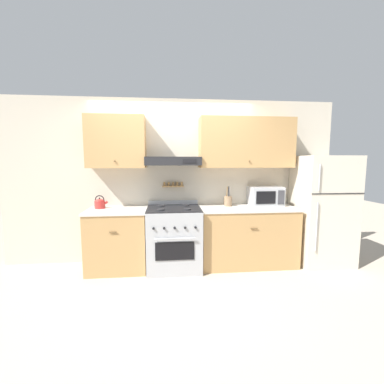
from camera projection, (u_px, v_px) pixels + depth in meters
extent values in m
plane|color=#B2A38E|center=(175.00, 276.00, 3.59)|extent=(16.00, 16.00, 0.00)
cube|color=beige|center=(173.00, 181.00, 4.11)|extent=(5.20, 0.08, 2.55)
cube|color=tan|center=(116.00, 142.00, 3.75)|extent=(0.84, 0.33, 0.75)
sphere|color=brown|center=(115.00, 161.00, 3.61)|extent=(0.02, 0.02, 0.02)
cube|color=tan|center=(246.00, 143.00, 3.94)|extent=(1.45, 0.33, 0.75)
sphere|color=brown|center=(250.00, 161.00, 3.80)|extent=(0.02, 0.02, 0.02)
cube|color=#232326|center=(173.00, 161.00, 3.85)|extent=(0.83, 0.37, 0.13)
cube|color=black|center=(190.00, 161.00, 3.68)|extent=(0.20, 0.01, 0.06)
cube|color=tan|center=(173.00, 186.00, 4.04)|extent=(0.34, 0.07, 0.02)
cylinder|color=olive|center=(164.00, 184.00, 4.02)|extent=(0.03, 0.03, 0.06)
cylinder|color=olive|center=(169.00, 184.00, 4.02)|extent=(0.03, 0.03, 0.06)
cylinder|color=olive|center=(173.00, 184.00, 4.03)|extent=(0.03, 0.03, 0.06)
cylinder|color=olive|center=(177.00, 184.00, 4.04)|extent=(0.03, 0.03, 0.06)
cylinder|color=olive|center=(182.00, 184.00, 4.04)|extent=(0.03, 0.03, 0.06)
cube|color=tan|center=(118.00, 240.00, 3.78)|extent=(0.84, 0.62, 0.87)
cube|color=silver|center=(117.00, 211.00, 3.73)|extent=(0.86, 0.64, 0.03)
cylinder|color=brown|center=(113.00, 232.00, 3.44)|extent=(0.10, 0.01, 0.01)
cube|color=tan|center=(247.00, 237.00, 3.97)|extent=(1.45, 0.62, 0.87)
cube|color=silver|center=(248.00, 208.00, 3.92)|extent=(1.47, 0.64, 0.03)
cylinder|color=brown|center=(254.00, 229.00, 3.63)|extent=(0.10, 0.01, 0.01)
cube|color=#ADAFB5|center=(174.00, 238.00, 3.82)|extent=(0.78, 0.68, 0.90)
cube|color=black|center=(175.00, 251.00, 3.48)|extent=(0.53, 0.01, 0.25)
cylinder|color=#ADAFB5|center=(175.00, 239.00, 3.44)|extent=(0.55, 0.02, 0.02)
cube|color=black|center=(174.00, 208.00, 3.76)|extent=(0.78, 0.68, 0.01)
cylinder|color=#232326|center=(161.00, 210.00, 3.58)|extent=(0.11, 0.11, 0.02)
cylinder|color=#232326|center=(187.00, 209.00, 3.62)|extent=(0.11, 0.11, 0.02)
cylinder|color=#232326|center=(161.00, 206.00, 3.91)|extent=(0.11, 0.11, 0.02)
cylinder|color=#232326|center=(186.00, 205.00, 3.94)|extent=(0.11, 0.11, 0.02)
cylinder|color=black|center=(153.00, 229.00, 3.41)|extent=(0.03, 0.02, 0.03)
cylinder|color=black|center=(164.00, 228.00, 3.42)|extent=(0.03, 0.02, 0.03)
cylinder|color=black|center=(175.00, 228.00, 3.44)|extent=(0.03, 0.02, 0.03)
cylinder|color=black|center=(185.00, 228.00, 3.45)|extent=(0.03, 0.02, 0.03)
cylinder|color=black|center=(195.00, 227.00, 3.47)|extent=(0.03, 0.02, 0.03)
cube|color=#ADAFB5|center=(173.00, 202.00, 4.08)|extent=(0.78, 0.04, 0.06)
cube|color=beige|center=(322.00, 210.00, 4.00)|extent=(0.80, 0.68, 1.68)
cube|color=black|center=(338.00, 194.00, 3.62)|extent=(0.80, 0.01, 0.01)
cylinder|color=#ADAFB5|center=(320.00, 177.00, 3.55)|extent=(0.02, 0.02, 0.37)
cylinder|color=#ADAFB5|center=(317.00, 227.00, 3.63)|extent=(0.02, 0.02, 0.70)
cylinder|color=red|center=(100.00, 205.00, 3.81)|extent=(0.15, 0.15, 0.11)
ellipsoid|color=red|center=(100.00, 201.00, 3.81)|extent=(0.14, 0.14, 0.06)
sphere|color=black|center=(100.00, 198.00, 3.80)|extent=(0.02, 0.02, 0.02)
cylinder|color=red|center=(105.00, 203.00, 3.82)|extent=(0.09, 0.03, 0.08)
torus|color=black|center=(100.00, 200.00, 3.80)|extent=(0.14, 0.01, 0.14)
cube|color=#ADAFB5|center=(265.00, 196.00, 4.07)|extent=(0.50, 0.37, 0.30)
cube|color=black|center=(266.00, 198.00, 3.88)|extent=(0.30, 0.01, 0.19)
cube|color=#38383D|center=(281.00, 197.00, 3.90)|extent=(0.10, 0.01, 0.22)
cylinder|color=#8E7051|center=(228.00, 201.00, 4.00)|extent=(0.12, 0.12, 0.15)
cylinder|color=olive|center=(227.00, 192.00, 3.97)|extent=(0.01, 0.05, 0.16)
cylinder|color=#28282B|center=(229.00, 192.00, 3.99)|extent=(0.01, 0.04, 0.16)
cylinder|color=#B2B2B7|center=(230.00, 191.00, 3.99)|extent=(0.01, 0.03, 0.16)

